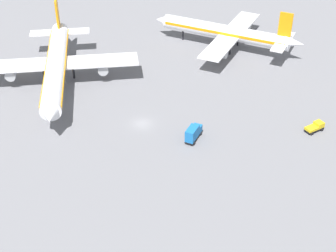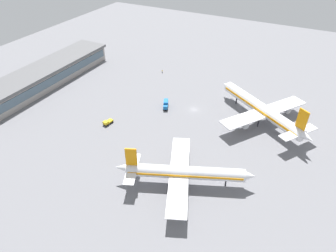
{
  "view_description": "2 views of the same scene",
  "coord_description": "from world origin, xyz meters",
  "px_view_note": "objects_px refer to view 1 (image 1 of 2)",
  "views": [
    {
      "loc": [
        -57.84,
        -74.73,
        63.63
      ],
      "look_at": [
        -2.62,
        -11.9,
        6.62
      ],
      "focal_mm": 53.44,
      "sensor_mm": 36.0,
      "label": 1
    },
    {
      "loc": [
        107.46,
        42.48,
        73.24
      ],
      "look_at": [
        20.25,
        -2.76,
        2.76
      ],
      "focal_mm": 32.38,
      "sensor_mm": 36.0,
      "label": 2
    }
  ],
  "objects_px": {
    "airplane_taxiing": "(227,32)",
    "pushback_tractor": "(315,127)",
    "airplane_at_gate": "(56,64)",
    "catering_truck": "(193,133)"
  },
  "relations": [
    {
      "from": "airplane_at_gate",
      "to": "airplane_taxiing",
      "type": "xyz_separation_m",
      "value": [
        48.01,
        -13.55,
        -0.75
      ]
    },
    {
      "from": "airplane_taxiing",
      "to": "pushback_tractor",
      "type": "bearing_deg",
      "value": 136.31
    },
    {
      "from": "airplane_taxiing",
      "to": "pushback_tractor",
      "type": "xyz_separation_m",
      "value": [
        -16.03,
        -42.3,
        -4.02
      ]
    },
    {
      "from": "catering_truck",
      "to": "airplane_at_gate",
      "type": "bearing_deg",
      "value": 78.67
    },
    {
      "from": "catering_truck",
      "to": "pushback_tractor",
      "type": "bearing_deg",
      "value": -58.53
    },
    {
      "from": "airplane_at_gate",
      "to": "pushback_tractor",
      "type": "relative_size",
      "value": 9.72
    },
    {
      "from": "airplane_taxiing",
      "to": "pushback_tractor",
      "type": "relative_size",
      "value": 9.2
    },
    {
      "from": "airplane_taxiing",
      "to": "catering_truck",
      "type": "relative_size",
      "value": 7.27
    },
    {
      "from": "airplane_at_gate",
      "to": "pushback_tractor",
      "type": "bearing_deg",
      "value": 63.76
    },
    {
      "from": "airplane_at_gate",
      "to": "airplane_taxiing",
      "type": "height_order",
      "value": "airplane_at_gate"
    }
  ]
}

